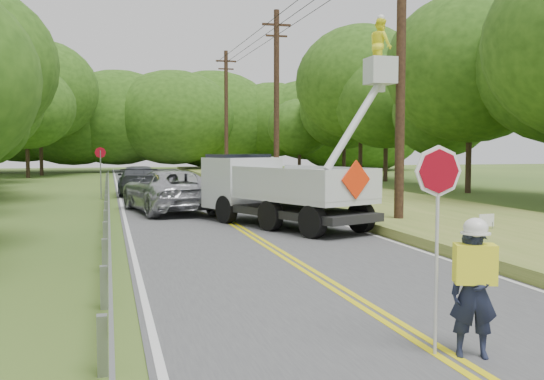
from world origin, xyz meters
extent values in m
plane|color=#375422|center=(0.00, 0.00, 0.00)|extent=(140.00, 140.00, 0.00)
cube|color=#454648|center=(0.00, 14.00, 0.01)|extent=(7.20, 96.00, 0.02)
cube|color=yellow|center=(-0.10, 14.00, 0.02)|extent=(0.12, 96.00, 0.00)
cube|color=yellow|center=(0.10, 14.00, 0.02)|extent=(0.12, 96.00, 0.00)
cube|color=silver|center=(-3.45, 14.00, 0.02)|extent=(0.12, 96.00, 0.00)
cube|color=silver|center=(3.45, 14.00, 0.02)|extent=(0.12, 96.00, 0.00)
cube|color=gray|center=(-4.10, -2.00, 0.35)|extent=(0.12, 0.14, 0.70)
cube|color=gray|center=(-4.10, 1.00, 0.35)|extent=(0.12, 0.14, 0.70)
cube|color=gray|center=(-4.10, 4.00, 0.35)|extent=(0.12, 0.14, 0.70)
cube|color=gray|center=(-4.10, 7.00, 0.35)|extent=(0.12, 0.14, 0.70)
cube|color=gray|center=(-4.10, 10.00, 0.35)|extent=(0.12, 0.14, 0.70)
cube|color=gray|center=(-4.10, 13.00, 0.35)|extent=(0.12, 0.14, 0.70)
cube|color=gray|center=(-4.10, 16.00, 0.35)|extent=(0.12, 0.14, 0.70)
cube|color=gray|center=(-4.10, 19.00, 0.35)|extent=(0.12, 0.14, 0.70)
cube|color=gray|center=(-4.10, 22.00, 0.35)|extent=(0.12, 0.14, 0.70)
cube|color=gray|center=(-4.10, 25.00, 0.35)|extent=(0.12, 0.14, 0.70)
cube|color=gray|center=(-4.10, 28.00, 0.35)|extent=(0.12, 0.14, 0.70)
cube|color=gray|center=(-4.10, 31.00, 0.35)|extent=(0.12, 0.14, 0.70)
cube|color=gray|center=(-4.10, 34.00, 0.35)|extent=(0.12, 0.14, 0.70)
cube|color=gray|center=(-4.10, 37.00, 0.35)|extent=(0.12, 0.14, 0.70)
cube|color=gray|center=(-4.00, 15.00, 0.60)|extent=(0.05, 48.00, 0.34)
cylinder|color=black|center=(5.00, 9.00, 5.00)|extent=(0.30, 0.30, 10.00)
cylinder|color=black|center=(5.00, 24.00, 5.00)|extent=(0.30, 0.30, 10.00)
cube|color=black|center=(5.00, 24.00, 9.20)|extent=(1.60, 0.12, 0.12)
cube|color=black|center=(5.00, 24.00, 8.60)|extent=(1.20, 0.10, 0.10)
cylinder|color=black|center=(5.00, 39.00, 5.00)|extent=(0.30, 0.30, 10.00)
cube|color=black|center=(5.00, 39.00, 9.20)|extent=(1.60, 0.12, 0.12)
cube|color=black|center=(5.00, 39.00, 8.60)|extent=(1.20, 0.10, 0.10)
cylinder|color=black|center=(5.70, 17.50, 9.10)|extent=(0.03, 43.00, 0.03)
cube|color=#5A7329|center=(7.10, 14.00, 0.15)|extent=(7.00, 96.00, 0.30)
cylinder|color=#332319|center=(-10.40, 45.56, 1.70)|extent=(0.32, 0.32, 3.40)
ellipsoid|color=#234412|center=(-10.40, 45.56, 5.85)|extent=(7.93, 7.93, 6.98)
cylinder|color=#332319|center=(-9.72, 49.49, 2.17)|extent=(0.32, 0.32, 4.35)
ellipsoid|color=#234412|center=(-9.72, 49.49, 7.49)|extent=(10.15, 10.15, 8.93)
cylinder|color=#332319|center=(15.39, 21.50, 2.01)|extent=(0.32, 0.32, 4.02)
ellipsoid|color=#234412|center=(15.39, 21.50, 6.92)|extent=(9.37, 9.37, 8.25)
cylinder|color=#332319|center=(16.78, 26.89, 1.36)|extent=(0.32, 0.32, 2.72)
ellipsoid|color=#234412|center=(16.78, 26.89, 4.69)|extent=(6.35, 6.35, 5.59)
cylinder|color=#332319|center=(15.89, 33.27, 1.75)|extent=(0.32, 0.32, 3.50)
ellipsoid|color=#234412|center=(15.89, 33.27, 6.02)|extent=(8.16, 8.16, 7.18)
cylinder|color=#332319|center=(15.07, 36.10, 2.18)|extent=(0.32, 0.32, 4.35)
ellipsoid|color=#234412|center=(15.07, 36.10, 7.50)|extent=(10.16, 10.16, 8.94)
cylinder|color=#332319|center=(16.16, 42.36, 1.70)|extent=(0.32, 0.32, 3.39)
ellipsoid|color=#234412|center=(16.16, 42.36, 5.84)|extent=(7.91, 7.91, 6.96)
cylinder|color=#332319|center=(13.35, 46.58, 1.28)|extent=(0.32, 0.32, 2.55)
ellipsoid|color=#234412|center=(13.35, 46.58, 4.40)|extent=(5.96, 5.96, 5.24)
ellipsoid|color=#234412|center=(-12.14, 57.28, 5.50)|extent=(11.94, 8.96, 8.96)
ellipsoid|color=#234412|center=(-7.32, 56.41, 5.50)|extent=(12.82, 9.62, 9.62)
ellipsoid|color=#234412|center=(-2.99, 56.15, 5.50)|extent=(12.83, 9.62, 9.62)
ellipsoid|color=#234412|center=(2.46, 54.40, 5.50)|extent=(12.69, 9.52, 9.52)
ellipsoid|color=#234412|center=(7.06, 57.79, 5.50)|extent=(13.96, 10.47, 10.47)
ellipsoid|color=#234412|center=(13.51, 56.98, 5.50)|extent=(10.83, 8.12, 8.12)
ellipsoid|color=#234412|center=(17.44, 56.09, 5.50)|extent=(11.70, 8.77, 8.77)
ellipsoid|color=#234412|center=(22.13, 54.07, 5.50)|extent=(15.99, 12.00, 12.00)
imported|color=#191E33|center=(0.30, -2.56, 0.82)|extent=(0.68, 0.56, 1.59)
cube|color=yellow|center=(0.30, -2.56, 1.18)|extent=(0.56, 0.45, 0.48)
ellipsoid|color=white|center=(0.30, -2.56, 1.62)|extent=(0.30, 0.30, 0.24)
cylinder|color=#B7B7B7|center=(-0.10, -2.36, 1.13)|extent=(0.04, 0.04, 2.23)
cylinder|color=maroon|center=(-0.10, -2.36, 2.30)|extent=(0.64, 0.05, 0.64)
cylinder|color=black|center=(1.52, 7.33, 0.49)|extent=(0.63, 0.97, 0.93)
cylinder|color=black|center=(3.32, 8.08, 0.49)|extent=(0.63, 0.97, 0.93)
cylinder|color=black|center=(0.77, 9.12, 0.49)|extent=(0.63, 0.97, 0.93)
cylinder|color=black|center=(2.56, 9.87, 0.49)|extent=(0.63, 0.97, 0.93)
cylinder|color=black|center=(-0.18, 11.36, 0.49)|extent=(0.63, 0.97, 0.93)
cylinder|color=black|center=(1.61, 12.11, 0.49)|extent=(0.63, 0.97, 0.93)
cube|color=black|center=(1.55, 9.76, 0.55)|extent=(4.30, 6.53, 0.24)
cube|color=silver|center=(1.81, 9.14, 1.04)|extent=(3.80, 4.99, 0.21)
cube|color=silver|center=(0.80, 8.71, 1.53)|extent=(1.79, 4.14, 0.88)
cube|color=silver|center=(2.83, 9.56, 1.53)|extent=(1.79, 4.14, 0.88)
cube|color=silver|center=(2.68, 7.09, 1.53)|extent=(2.08, 0.92, 0.88)
cube|color=silver|center=(0.53, 12.18, 1.33)|extent=(2.73, 2.55, 1.75)
cube|color=black|center=(0.45, 12.36, 1.96)|extent=(2.28, 1.92, 0.73)
cube|color=silver|center=(2.23, 8.15, 1.53)|extent=(1.15, 1.15, 0.78)
cube|color=silver|center=(4.30, 9.00, 4.96)|extent=(0.83, 0.83, 0.83)
imported|color=yellow|center=(4.30, 9.00, 5.75)|extent=(0.62, 0.80, 1.65)
cube|color=#F5310C|center=(2.70, 7.03, 1.67)|extent=(1.03, 0.46, 1.10)
imported|color=#ABACB2|center=(-1.70, 15.52, 0.85)|extent=(3.74, 6.34, 1.66)
imported|color=#3C4045|center=(-2.44, 24.72, 0.79)|extent=(2.33, 5.36, 1.54)
cylinder|color=gray|center=(-4.36, 22.49, 1.20)|extent=(0.06, 0.06, 2.40)
cylinder|color=maroon|center=(-4.36, 22.49, 2.29)|extent=(0.55, 0.04, 0.55)
cube|color=white|center=(6.17, 5.95, 0.55)|extent=(0.50, 0.08, 0.35)
cylinder|color=gray|center=(5.97, 5.95, 0.25)|extent=(0.02, 0.02, 0.50)
cylinder|color=gray|center=(6.36, 5.95, 0.25)|extent=(0.02, 0.02, 0.50)
camera|label=1|loc=(-4.00, -9.18, 2.61)|focal=41.15mm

